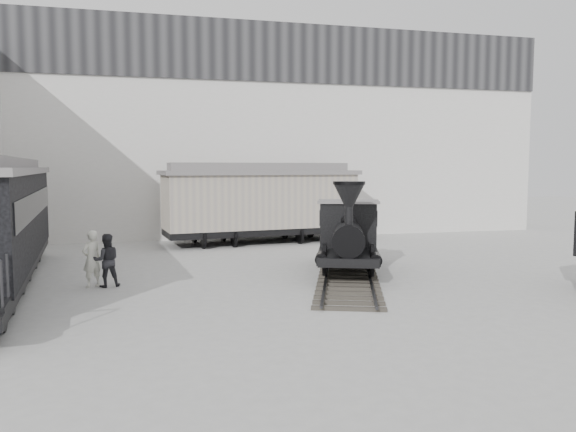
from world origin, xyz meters
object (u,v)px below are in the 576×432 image
object	(u,v)px
visitor_a	(92,259)
boxcar	(261,201)
locomotive	(348,241)
visitor_b	(106,260)

from	to	relation	value
visitor_a	boxcar	bearing A→B (deg)	-166.91
locomotive	boxcar	distance (m)	8.77
visitor_a	visitor_b	distance (m)	0.44
visitor_a	visitor_b	bearing A→B (deg)	133.38
locomotive	visitor_b	xyz separation A→B (m)	(-7.88, -0.12, -0.35)
visitor_b	locomotive	bearing A→B (deg)	172.65
locomotive	visitor_b	bearing A→B (deg)	-159.40
locomotive	visitor_a	bearing A→B (deg)	-159.90
visitor_b	visitor_a	bearing A→B (deg)	-16.75
boxcar	visitor_a	size ratio (longest dim) A/B	5.57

